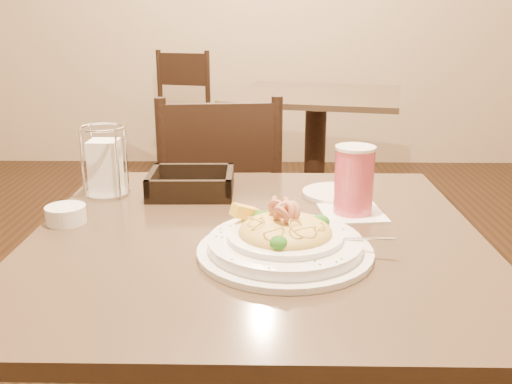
{
  "coord_description": "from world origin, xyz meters",
  "views": [
    {
      "loc": [
        0.02,
        -1.07,
        1.18
      ],
      "look_at": [
        0.0,
        0.02,
        0.83
      ],
      "focal_mm": 40.0,
      "sensor_mm": 36.0,
      "label": 1
    }
  ],
  "objects_px": {
    "pasta_bowl": "(285,239)",
    "bread_basket": "(191,186)",
    "dining_chair_near": "(220,215)",
    "drink_glass": "(354,181)",
    "main_table": "(256,337)",
    "background_table": "(315,135)",
    "butter_ramekin": "(66,214)",
    "side_plate": "(336,193)",
    "dining_chair_far": "(191,110)",
    "napkin_caddy": "(105,165)"
  },
  "relations": [
    {
      "from": "background_table",
      "to": "dining_chair_far",
      "type": "distance_m",
      "value": 1.28
    },
    {
      "from": "background_table",
      "to": "pasta_bowl",
      "type": "bearing_deg",
      "value": -96.26
    },
    {
      "from": "napkin_caddy",
      "to": "dining_chair_far",
      "type": "bearing_deg",
      "value": 93.38
    },
    {
      "from": "dining_chair_near",
      "to": "bread_basket",
      "type": "relative_size",
      "value": 4.51
    },
    {
      "from": "drink_glass",
      "to": "bread_basket",
      "type": "distance_m",
      "value": 0.4
    },
    {
      "from": "butter_ramekin",
      "to": "napkin_caddy",
      "type": "bearing_deg",
      "value": 80.4
    },
    {
      "from": "main_table",
      "to": "drink_glass",
      "type": "relative_size",
      "value": 5.94
    },
    {
      "from": "main_table",
      "to": "side_plate",
      "type": "xyz_separation_m",
      "value": [
        0.19,
        0.25,
        0.24
      ]
    },
    {
      "from": "dining_chair_near",
      "to": "pasta_bowl",
      "type": "relative_size",
      "value": 2.61
    },
    {
      "from": "pasta_bowl",
      "to": "drink_glass",
      "type": "bearing_deg",
      "value": 55.48
    },
    {
      "from": "pasta_bowl",
      "to": "bread_basket",
      "type": "height_order",
      "value": "pasta_bowl"
    },
    {
      "from": "dining_chair_far",
      "to": "pasta_bowl",
      "type": "distance_m",
      "value": 3.27
    },
    {
      "from": "side_plate",
      "to": "butter_ramekin",
      "type": "distance_m",
      "value": 0.62
    },
    {
      "from": "background_table",
      "to": "butter_ramekin",
      "type": "distance_m",
      "value": 2.2
    },
    {
      "from": "main_table",
      "to": "background_table",
      "type": "height_order",
      "value": "same"
    },
    {
      "from": "main_table",
      "to": "side_plate",
      "type": "relative_size",
      "value": 5.6
    },
    {
      "from": "pasta_bowl",
      "to": "dining_chair_near",
      "type": "bearing_deg",
      "value": 102.03
    },
    {
      "from": "napkin_caddy",
      "to": "main_table",
      "type": "bearing_deg",
      "value": -34.28
    },
    {
      "from": "pasta_bowl",
      "to": "side_plate",
      "type": "bearing_deg",
      "value": 69.48
    },
    {
      "from": "drink_glass",
      "to": "butter_ramekin",
      "type": "bearing_deg",
      "value": -173.57
    },
    {
      "from": "side_plate",
      "to": "main_table",
      "type": "bearing_deg",
      "value": -126.82
    },
    {
      "from": "pasta_bowl",
      "to": "side_plate",
      "type": "relative_size",
      "value": 2.22
    },
    {
      "from": "dining_chair_far",
      "to": "side_plate",
      "type": "relative_size",
      "value": 5.79
    },
    {
      "from": "background_table",
      "to": "drink_glass",
      "type": "xyz_separation_m",
      "value": [
        -0.09,
        -2.0,
        0.31
      ]
    },
    {
      "from": "pasta_bowl",
      "to": "napkin_caddy",
      "type": "distance_m",
      "value": 0.55
    },
    {
      "from": "main_table",
      "to": "bread_basket",
      "type": "distance_m",
      "value": 0.4
    },
    {
      "from": "drink_glass",
      "to": "butter_ramekin",
      "type": "relative_size",
      "value": 1.81
    },
    {
      "from": "dining_chair_near",
      "to": "side_plate",
      "type": "height_order",
      "value": "dining_chair_near"
    },
    {
      "from": "main_table",
      "to": "pasta_bowl",
      "type": "height_order",
      "value": "pasta_bowl"
    },
    {
      "from": "background_table",
      "to": "butter_ramekin",
      "type": "height_order",
      "value": "butter_ramekin"
    },
    {
      "from": "drink_glass",
      "to": "bread_basket",
      "type": "xyz_separation_m",
      "value": [
        -0.37,
        0.14,
        -0.05
      ]
    },
    {
      "from": "dining_chair_far",
      "to": "napkin_caddy",
      "type": "height_order",
      "value": "dining_chair_far"
    },
    {
      "from": "dining_chair_near",
      "to": "butter_ramekin",
      "type": "xyz_separation_m",
      "value": [
        -0.26,
        -0.76,
        0.27
      ]
    },
    {
      "from": "background_table",
      "to": "pasta_bowl",
      "type": "distance_m",
      "value": 2.26
    },
    {
      "from": "dining_chair_far",
      "to": "bread_basket",
      "type": "relative_size",
      "value": 4.51
    },
    {
      "from": "dining_chair_near",
      "to": "drink_glass",
      "type": "bearing_deg",
      "value": 110.1
    },
    {
      "from": "drink_glass",
      "to": "main_table",
      "type": "bearing_deg",
      "value": -150.24
    },
    {
      "from": "side_plate",
      "to": "dining_chair_far",
      "type": "bearing_deg",
      "value": 104.27
    },
    {
      "from": "dining_chair_near",
      "to": "dining_chair_far",
      "type": "relative_size",
      "value": 1.0
    },
    {
      "from": "napkin_caddy",
      "to": "butter_ramekin",
      "type": "relative_size",
      "value": 2.03
    },
    {
      "from": "pasta_bowl",
      "to": "napkin_caddy",
      "type": "relative_size",
      "value": 2.1
    },
    {
      "from": "dining_chair_far",
      "to": "napkin_caddy",
      "type": "relative_size",
      "value": 5.47
    },
    {
      "from": "bread_basket",
      "to": "butter_ramekin",
      "type": "height_order",
      "value": "bread_basket"
    },
    {
      "from": "butter_ramekin",
      "to": "side_plate",
      "type": "bearing_deg",
      "value": 18.82
    },
    {
      "from": "bread_basket",
      "to": "butter_ramekin",
      "type": "distance_m",
      "value": 0.31
    },
    {
      "from": "background_table",
      "to": "pasta_bowl",
      "type": "relative_size",
      "value": 3.02
    },
    {
      "from": "background_table",
      "to": "napkin_caddy",
      "type": "distance_m",
      "value": 2.01
    },
    {
      "from": "drink_glass",
      "to": "bread_basket",
      "type": "height_order",
      "value": "drink_glass"
    },
    {
      "from": "dining_chair_near",
      "to": "side_plate",
      "type": "relative_size",
      "value": 5.79
    },
    {
      "from": "dining_chair_far",
      "to": "drink_glass",
      "type": "bearing_deg",
      "value": 117.57
    }
  ]
}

